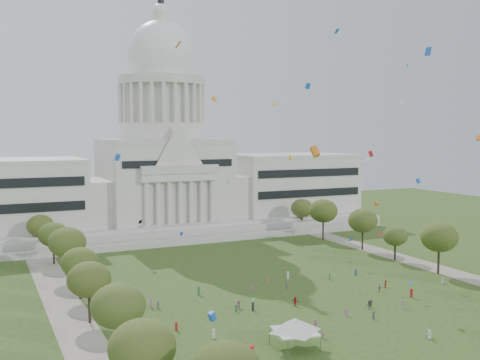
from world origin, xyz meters
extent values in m
plane|color=#2F481A|center=(0.00, 0.00, 0.00)|extent=(400.00, 400.00, 0.00)
cube|color=#B8B6AC|center=(0.00, 115.00, 2.00)|extent=(160.00, 60.00, 4.00)
cube|color=#B8B6AC|center=(0.00, 82.00, 1.00)|extent=(130.00, 3.00, 2.00)
cube|color=#B8B6AC|center=(0.00, 90.00, 2.50)|extent=(140.00, 3.00, 5.00)
cube|color=beige|center=(-55.00, 114.00, 15.00)|extent=(50.00, 34.00, 22.00)
cube|color=beige|center=(55.00, 114.00, 15.00)|extent=(50.00, 34.00, 22.00)
cube|color=beige|center=(-27.00, 112.00, 12.00)|extent=(12.00, 26.00, 16.00)
cube|color=beige|center=(27.00, 112.00, 12.00)|extent=(12.00, 26.00, 16.00)
cube|color=beige|center=(0.00, 114.00, 18.00)|extent=(44.00, 38.00, 28.00)
cube|color=beige|center=(0.00, 94.00, 21.20)|extent=(28.00, 3.00, 2.40)
cube|color=black|center=(-55.00, 96.80, 17.00)|extent=(46.00, 0.40, 11.00)
cube|color=black|center=(55.00, 96.80, 17.00)|extent=(46.00, 0.40, 11.00)
cylinder|color=beige|center=(0.00, 114.00, 37.40)|extent=(32.00, 32.00, 6.00)
cylinder|color=beige|center=(0.00, 114.00, 47.40)|extent=(28.00, 28.00, 14.00)
cylinder|color=#B8B6AC|center=(0.00, 114.00, 55.90)|extent=(32.40, 32.40, 3.00)
cylinder|color=beige|center=(0.00, 114.00, 61.40)|extent=(22.00, 22.00, 8.00)
ellipsoid|color=white|center=(0.00, 114.00, 65.40)|extent=(25.00, 25.00, 26.20)
cylinder|color=beige|center=(0.00, 114.00, 78.90)|extent=(6.00, 6.00, 5.00)
ellipsoid|color=white|center=(0.00, 114.00, 81.90)|extent=(6.40, 6.40, 5.12)
cylinder|color=black|center=(0.00, 114.00, 84.90)|extent=(2.40, 2.40, 2.00)
cube|color=gray|center=(-48.00, 30.00, 0.02)|extent=(8.00, 160.00, 0.04)
cube|color=gray|center=(48.00, 30.00, 0.02)|extent=(8.00, 160.00, 0.04)
ellipsoid|color=#3D4E1B|center=(-45.26, -21.68, 8.97)|extent=(8.85, 8.85, 7.24)
cylinder|color=black|center=(-44.07, -2.96, 2.88)|extent=(0.56, 0.56, 5.75)
ellipsoid|color=#3A501E|center=(-44.07, -2.96, 8.97)|extent=(8.86, 8.86, 7.25)
cylinder|color=black|center=(-45.04, 17.30, 2.73)|extent=(0.56, 0.56, 5.47)
ellipsoid|color=#38461A|center=(-45.04, 17.30, 8.53)|extent=(8.42, 8.42, 6.89)
cylinder|color=black|center=(44.17, 17.44, 3.10)|extent=(0.56, 0.56, 6.20)
ellipsoid|color=#384B16|center=(44.17, 17.44, 9.68)|extent=(9.55, 9.55, 7.82)
cylinder|color=black|center=(-44.09, 33.92, 2.64)|extent=(0.56, 0.56, 5.27)
ellipsoid|color=#354916|center=(-44.09, 33.92, 8.23)|extent=(8.12, 8.12, 6.65)
cylinder|color=black|center=(44.40, 34.48, 2.28)|extent=(0.56, 0.56, 4.56)
ellipsoid|color=#394C1C|center=(44.40, 34.48, 7.11)|extent=(7.01, 7.01, 5.74)
cylinder|color=black|center=(-44.08, 52.42, 3.02)|extent=(0.56, 0.56, 6.03)
ellipsoid|color=#384B18|center=(-44.08, 52.42, 9.41)|extent=(9.29, 9.29, 7.60)
cylinder|color=black|center=(44.76, 50.04, 2.98)|extent=(0.56, 0.56, 5.97)
ellipsoid|color=#39491B|center=(44.76, 50.04, 9.31)|extent=(9.19, 9.19, 7.52)
cylinder|color=black|center=(-45.22, 71.01, 2.70)|extent=(0.56, 0.56, 5.41)
ellipsoid|color=#334A16|center=(-45.22, 71.01, 8.44)|extent=(8.33, 8.33, 6.81)
cylinder|color=black|center=(43.49, 70.19, 3.19)|extent=(0.56, 0.56, 6.37)
ellipsoid|color=#374A16|center=(43.49, 70.19, 9.94)|extent=(9.82, 9.82, 8.03)
cylinder|color=black|center=(-46.87, 89.14, 2.66)|extent=(0.56, 0.56, 5.32)
ellipsoid|color=#3A4D16|center=(-46.87, 89.14, 8.29)|extent=(8.19, 8.19, 6.70)
cylinder|color=black|center=(45.96, 88.13, 2.73)|extent=(0.56, 0.56, 5.47)
ellipsoid|color=#3D4E1C|center=(45.96, 88.13, 8.53)|extent=(8.42, 8.42, 6.89)
cylinder|color=#4C4C4C|center=(-18.96, -13.76, 1.41)|extent=(0.12, 0.12, 2.83)
cylinder|color=#4C4C4C|center=(-12.64, -13.76, 1.41)|extent=(0.12, 0.12, 2.83)
cylinder|color=#4C4C4C|center=(-18.96, -7.43, 1.41)|extent=(0.12, 0.12, 2.83)
cylinder|color=#4C4C4C|center=(-12.64, -7.43, 1.41)|extent=(0.12, 0.12, 2.83)
cube|color=silver|center=(-15.80, -10.60, 2.94)|extent=(7.85, 7.85, 0.23)
pyramid|color=silver|center=(-15.80, -10.60, 4.18)|extent=(10.99, 10.99, 2.26)
imported|color=silver|center=(37.59, 9.33, 0.79)|extent=(0.92, 0.83, 1.57)
imported|color=#B21E1E|center=(22.93, 12.52, 0.94)|extent=(1.07, 0.94, 1.88)
imported|color=#26262B|center=(9.05, 1.07, 0.94)|extent=(1.11, 1.36, 1.87)
imported|color=olive|center=(10.38, 2.18, 0.85)|extent=(0.90, 1.13, 1.70)
imported|color=#B21E1E|center=(-3.78, 9.49, 0.99)|extent=(1.30, 1.98, 1.98)
imported|color=silver|center=(7.97, -17.20, 0.82)|extent=(0.70, 0.90, 1.65)
imported|color=#994C8C|center=(-8.96, -8.73, 0.77)|extent=(0.65, 0.53, 1.55)
imported|color=#994C8C|center=(-15.36, 13.02, 0.86)|extent=(0.98, 0.92, 1.72)
imported|color=#994C8C|center=(15.80, -1.35, 0.86)|extent=(1.17, 1.21, 1.72)
imported|color=#994C8C|center=(19.32, 10.43, 0.82)|extent=(0.79, 1.07, 1.64)
imported|color=silver|center=(8.42, -16.22, 0.75)|extent=(1.48, 1.20, 1.51)
cube|color=#4C4C51|center=(-42.00, -2.05, 0.90)|extent=(0.56, 0.52, 1.80)
cube|color=#4C4C51|center=(5.95, -4.21, 0.73)|extent=(0.39, 0.46, 1.47)
cube|color=navy|center=(23.53, 25.04, 0.80)|extent=(0.43, 0.27, 1.61)
cube|color=navy|center=(-35.48, 8.27, 0.90)|extent=(0.34, 0.50, 1.79)
cube|color=#33723F|center=(-32.26, 30.49, 0.97)|extent=(0.55, 0.60, 1.94)
cube|color=#4C4C51|center=(-39.09, -3.74, 0.77)|extent=(0.48, 0.44, 1.54)
cube|color=#33723F|center=(-19.31, 25.90, 0.95)|extent=(0.59, 0.56, 1.90)
cube|color=navy|center=(-37.06, 27.11, 0.97)|extent=(0.58, 0.59, 1.94)
cube|color=#994C8C|center=(-7.05, -3.50, 0.75)|extent=(0.41, 0.46, 1.49)
cube|color=silver|center=(6.11, 29.59, 0.93)|extent=(0.58, 0.51, 1.86)
cube|color=#33723F|center=(15.16, 24.43, 0.81)|extent=(0.33, 0.47, 1.61)
cube|color=#B21E1E|center=(22.93, 3.93, 0.97)|extent=(0.50, 0.60, 1.95)
cube|color=#994C8C|center=(-6.88, 24.01, 0.75)|extent=(0.46, 0.44, 1.50)
cube|color=silver|center=(-26.61, -0.61, 0.86)|extent=(0.53, 0.52, 1.72)
cube|color=#994C8C|center=(2.18, -0.45, 0.74)|extent=(0.39, 0.25, 1.48)
cube|color=#26262B|center=(-13.35, 10.27, 0.91)|extent=(0.37, 0.52, 1.82)
cube|color=#4C4C51|center=(1.43, 22.14, 0.72)|extent=(0.26, 0.39, 1.45)
cube|color=olive|center=(-0.73, 27.90, 0.91)|extent=(0.32, 0.49, 1.83)
cube|color=#33723F|center=(-16.61, 11.45, 0.75)|extent=(0.38, 0.46, 1.51)
cube|color=#B21E1E|center=(-31.30, 6.12, 0.80)|extent=(0.49, 0.48, 1.59)
cube|color=#4C4C51|center=(-30.56, 20.20, 0.77)|extent=(0.47, 0.39, 1.54)
cube|color=#994C8C|center=(-31.67, 21.80, 0.95)|extent=(0.44, 0.57, 1.89)
camera|label=1|loc=(-63.67, -90.55, 36.40)|focal=42.00mm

